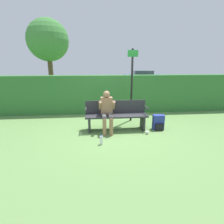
{
  "coord_description": "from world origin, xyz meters",
  "views": [
    {
      "loc": [
        -0.63,
        -5.24,
        2.07
      ],
      "look_at": [
        -0.15,
        -0.1,
        0.62
      ],
      "focal_mm": 28.0,
      "sensor_mm": 36.0,
      "label": 1
    }
  ],
  "objects_px": {
    "park_bench": "(116,115)",
    "tree": "(48,41)",
    "backpack": "(158,123)",
    "parked_car": "(143,77)",
    "water_bottle": "(101,140)",
    "signpost": "(132,82)",
    "person_seated": "(107,110)"
  },
  "relations": [
    {
      "from": "park_bench",
      "to": "person_seated",
      "type": "relative_size",
      "value": 1.56
    },
    {
      "from": "signpost",
      "to": "tree",
      "type": "relative_size",
      "value": 0.62
    },
    {
      "from": "park_bench",
      "to": "parked_car",
      "type": "xyz_separation_m",
      "value": [
        4.62,
        13.87,
        0.14
      ]
    },
    {
      "from": "water_bottle",
      "to": "tree",
      "type": "distance_m",
      "value": 6.08
    },
    {
      "from": "park_bench",
      "to": "backpack",
      "type": "xyz_separation_m",
      "value": [
        1.35,
        -0.17,
        -0.26
      ]
    },
    {
      "from": "backpack",
      "to": "signpost",
      "type": "height_order",
      "value": "signpost"
    },
    {
      "from": "park_bench",
      "to": "backpack",
      "type": "relative_size",
      "value": 4.07
    },
    {
      "from": "backpack",
      "to": "park_bench",
      "type": "bearing_deg",
      "value": 172.96
    },
    {
      "from": "tree",
      "to": "backpack",
      "type": "bearing_deg",
      "value": -43.05
    },
    {
      "from": "water_bottle",
      "to": "park_bench",
      "type": "bearing_deg",
      "value": 64.46
    },
    {
      "from": "backpack",
      "to": "parked_car",
      "type": "bearing_deg",
      "value": 76.88
    },
    {
      "from": "water_bottle",
      "to": "signpost",
      "type": "height_order",
      "value": "signpost"
    },
    {
      "from": "person_seated",
      "to": "tree",
      "type": "xyz_separation_m",
      "value": [
        -2.5,
        3.86,
        2.38
      ]
    },
    {
      "from": "signpost",
      "to": "tree",
      "type": "xyz_separation_m",
      "value": [
        -3.45,
        2.9,
        1.66
      ]
    },
    {
      "from": "park_bench",
      "to": "tree",
      "type": "xyz_separation_m",
      "value": [
        -2.8,
        3.71,
        2.59
      ]
    },
    {
      "from": "parked_car",
      "to": "park_bench",
      "type": "bearing_deg",
      "value": -103.69
    },
    {
      "from": "signpost",
      "to": "backpack",
      "type": "bearing_deg",
      "value": -54.41
    },
    {
      "from": "person_seated",
      "to": "backpack",
      "type": "height_order",
      "value": "person_seated"
    },
    {
      "from": "person_seated",
      "to": "water_bottle",
      "type": "relative_size",
      "value": 5.01
    },
    {
      "from": "park_bench",
      "to": "water_bottle",
      "type": "bearing_deg",
      "value": -115.54
    },
    {
      "from": "backpack",
      "to": "parked_car",
      "type": "relative_size",
      "value": 0.11
    },
    {
      "from": "signpost",
      "to": "tree",
      "type": "height_order",
      "value": "tree"
    },
    {
      "from": "backpack",
      "to": "water_bottle",
      "type": "xyz_separation_m",
      "value": [
        -1.86,
        -0.92,
        -0.11
      ]
    },
    {
      "from": "tree",
      "to": "parked_car",
      "type": "bearing_deg",
      "value": 53.86
    },
    {
      "from": "park_bench",
      "to": "person_seated",
      "type": "bearing_deg",
      "value": -154.4
    },
    {
      "from": "tree",
      "to": "person_seated",
      "type": "bearing_deg",
      "value": -57.07
    },
    {
      "from": "water_bottle",
      "to": "signpost",
      "type": "xyz_separation_m",
      "value": [
        1.16,
        1.9,
        1.3
      ]
    },
    {
      "from": "signpost",
      "to": "parked_car",
      "type": "relative_size",
      "value": 0.6
    },
    {
      "from": "park_bench",
      "to": "tree",
      "type": "distance_m",
      "value": 5.32
    },
    {
      "from": "water_bottle",
      "to": "person_seated",
      "type": "bearing_deg",
      "value": 77.22
    },
    {
      "from": "person_seated",
      "to": "park_bench",
      "type": "bearing_deg",
      "value": 25.6
    },
    {
      "from": "person_seated",
      "to": "tree",
      "type": "height_order",
      "value": "tree"
    }
  ]
}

